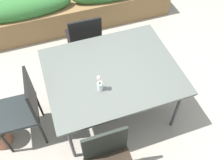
% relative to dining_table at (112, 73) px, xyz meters
% --- Properties ---
extents(ground_plane, '(12.00, 12.00, 0.00)m').
position_rel_dining_table_xyz_m(ground_plane, '(-0.05, 0.00, -0.73)').
color(ground_plane, gray).
extents(dining_table, '(1.48, 1.19, 0.77)m').
position_rel_dining_table_xyz_m(dining_table, '(0.00, 0.00, 0.00)').
color(dining_table, '#4C514C').
rests_on(dining_table, ground).
extents(chair_far_side, '(0.47, 0.47, 0.93)m').
position_rel_dining_table_xyz_m(chair_far_side, '(-0.10, 0.89, -0.19)').
color(chair_far_side, black).
rests_on(chair_far_side, ground).
extents(chair_end_left, '(0.46, 0.46, 0.96)m').
position_rel_dining_table_xyz_m(chair_end_left, '(-1.03, -0.00, -0.18)').
color(chair_end_left, black).
rests_on(chair_end_left, ground).
extents(flower_vase, '(0.06, 0.07, 0.23)m').
position_rel_dining_table_xyz_m(flower_vase, '(-0.20, -0.21, 0.14)').
color(flower_vase, silver).
rests_on(flower_vase, dining_table).
extents(planter_box, '(3.48, 0.45, 0.78)m').
position_rel_dining_table_xyz_m(planter_box, '(-0.05, 1.84, -0.36)').
color(planter_box, brown).
rests_on(planter_box, ground).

